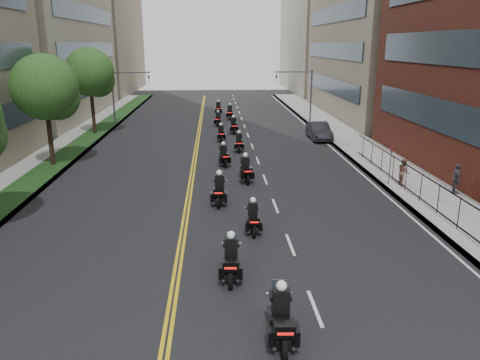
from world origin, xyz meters
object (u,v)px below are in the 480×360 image
at_px(motorcycle_7, 239,143).
at_px(motorcycle_1, 281,318).
at_px(motorcycle_9, 234,126).
at_px(motorcycle_10, 218,120).
at_px(motorcycle_8, 221,134).
at_px(parked_sedan, 319,131).
at_px(motorcycle_6, 224,156).
at_px(motorcycle_5, 246,170).
at_px(motorcycle_11, 230,113).
at_px(pedestrian_b, 404,172).
at_px(pedestrian_c, 456,179).
at_px(motorcycle_4, 219,191).
at_px(motorcycle_2, 231,260).
at_px(motorcycle_12, 218,109).
at_px(motorcycle_3, 253,219).

bearing_deg(motorcycle_7, motorcycle_1, -87.94).
height_order(motorcycle_9, motorcycle_10, motorcycle_9).
xyz_separation_m(motorcycle_7, motorcycle_8, (-1.36, 4.08, -0.02)).
bearing_deg(motorcycle_7, parked_sedan, 33.53).
xyz_separation_m(motorcycle_7, parked_sedan, (7.40, 4.47, 0.09)).
distance_m(motorcycle_6, motorcycle_10, 16.66).
relative_size(motorcycle_5, motorcycle_11, 0.98).
bearing_deg(pedestrian_b, motorcycle_5, 85.52).
bearing_deg(motorcycle_11, motorcycle_9, -87.14).
bearing_deg(pedestrian_c, motorcycle_5, 85.02).
bearing_deg(pedestrian_b, motorcycle_11, 25.93).
relative_size(motorcycle_7, motorcycle_11, 0.92).
bearing_deg(motorcycle_6, pedestrian_b, -36.40).
relative_size(motorcycle_10, pedestrian_b, 1.36).
height_order(motorcycle_8, pedestrian_b, pedestrian_b).
bearing_deg(motorcycle_10, motorcycle_6, -82.58).
distance_m(motorcycle_4, motorcycle_11, 29.11).
height_order(motorcycle_2, motorcycle_10, motorcycle_2).
distance_m(motorcycle_2, motorcycle_8, 25.04).
bearing_deg(motorcycle_2, motorcycle_12, 93.29).
bearing_deg(motorcycle_9, motorcycle_8, -110.00).
bearing_deg(parked_sedan, motorcycle_11, 121.92).
height_order(motorcycle_3, motorcycle_12, motorcycle_12).
bearing_deg(motorcycle_10, motorcycle_4, -83.80).
height_order(motorcycle_2, motorcycle_12, motorcycle_12).
relative_size(motorcycle_4, pedestrian_c, 1.46).
relative_size(motorcycle_11, motorcycle_12, 1.02).
relative_size(motorcycle_6, parked_sedan, 0.50).
relative_size(motorcycle_1, pedestrian_c, 1.46).
relative_size(motorcycle_3, motorcycle_7, 0.96).
distance_m(motorcycle_2, pedestrian_b, 15.06).
bearing_deg(motorcycle_3, motorcycle_1, -88.13).
bearing_deg(motorcycle_9, motorcycle_10, 106.90).
distance_m(motorcycle_1, motorcycle_6, 20.40).
height_order(motorcycle_3, pedestrian_b, pedestrian_b).
height_order(motorcycle_4, motorcycle_5, motorcycle_4).
height_order(motorcycle_3, motorcycle_4, motorcycle_4).
distance_m(motorcycle_12, pedestrian_b, 32.15).
xyz_separation_m(motorcycle_3, motorcycle_4, (-1.47, 3.99, 0.09)).
bearing_deg(motorcycle_4, motorcycle_3, -66.24).
height_order(motorcycle_5, motorcycle_7, motorcycle_5).
relative_size(motorcycle_8, parked_sedan, 0.48).
bearing_deg(motorcycle_10, motorcycle_3, -80.82).
bearing_deg(motorcycle_3, parked_sedan, 70.99).
relative_size(motorcycle_5, motorcycle_6, 1.07).
distance_m(motorcycle_1, motorcycle_4, 12.28).
xyz_separation_m(motorcycle_1, motorcycle_3, (-0.13, 8.18, -0.09)).
bearing_deg(pedestrian_c, motorcycle_3, 123.40).
relative_size(motorcycle_3, motorcycle_4, 0.88).
bearing_deg(motorcycle_5, motorcycle_12, 87.71).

